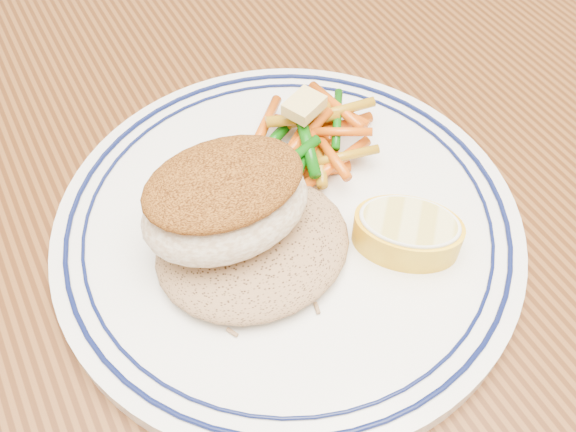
{
  "coord_description": "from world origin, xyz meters",
  "views": [
    {
      "loc": [
        -0.09,
        -0.19,
        1.08
      ],
      "look_at": [
        0.02,
        0.02,
        0.77
      ],
      "focal_mm": 40.0,
      "sensor_mm": 36.0,
      "label": 1
    }
  ],
  "objects_px": {
    "dining_table": "(275,341)",
    "lemon_wedge": "(407,231)",
    "vegetable_pile": "(311,139)",
    "plate": "(288,226)",
    "rice_pilaf": "(253,242)",
    "fish_fillet": "(225,201)"
  },
  "relations": [
    {
      "from": "dining_table",
      "to": "vegetable_pile",
      "type": "height_order",
      "value": "vegetable_pile"
    },
    {
      "from": "dining_table",
      "to": "lemon_wedge",
      "type": "bearing_deg",
      "value": -23.73
    },
    {
      "from": "vegetable_pile",
      "to": "lemon_wedge",
      "type": "relative_size",
      "value": 1.34
    },
    {
      "from": "dining_table",
      "to": "lemon_wedge",
      "type": "height_order",
      "value": "lemon_wedge"
    },
    {
      "from": "plate",
      "to": "rice_pilaf",
      "type": "relative_size",
      "value": 2.49
    },
    {
      "from": "dining_table",
      "to": "rice_pilaf",
      "type": "distance_m",
      "value": 0.12
    },
    {
      "from": "dining_table",
      "to": "fish_fillet",
      "type": "bearing_deg",
      "value": 132.73
    },
    {
      "from": "plate",
      "to": "vegetable_pile",
      "type": "xyz_separation_m",
      "value": [
        0.04,
        0.04,
        0.02
      ]
    },
    {
      "from": "plate",
      "to": "lemon_wedge",
      "type": "bearing_deg",
      "value": -43.27
    },
    {
      "from": "lemon_wedge",
      "to": "plate",
      "type": "bearing_deg",
      "value": 136.73
    },
    {
      "from": "plate",
      "to": "rice_pilaf",
      "type": "distance_m",
      "value": 0.04
    },
    {
      "from": "dining_table",
      "to": "vegetable_pile",
      "type": "bearing_deg",
      "value": 44.38
    },
    {
      "from": "rice_pilaf",
      "to": "lemon_wedge",
      "type": "relative_size",
      "value": 1.4
    },
    {
      "from": "dining_table",
      "to": "plate",
      "type": "bearing_deg",
      "value": 40.05
    },
    {
      "from": "dining_table",
      "to": "fish_fillet",
      "type": "height_order",
      "value": "fish_fillet"
    },
    {
      "from": "fish_fillet",
      "to": "dining_table",
      "type": "bearing_deg",
      "value": -47.27
    },
    {
      "from": "fish_fillet",
      "to": "lemon_wedge",
      "type": "relative_size",
      "value": 1.2
    },
    {
      "from": "plate",
      "to": "vegetable_pile",
      "type": "bearing_deg",
      "value": 46.36
    },
    {
      "from": "dining_table",
      "to": "vegetable_pile",
      "type": "xyz_separation_m",
      "value": [
        0.06,
        0.06,
        0.13
      ]
    },
    {
      "from": "plate",
      "to": "rice_pilaf",
      "type": "height_order",
      "value": "rice_pilaf"
    },
    {
      "from": "dining_table",
      "to": "lemon_wedge",
      "type": "relative_size",
      "value": 18.16
    },
    {
      "from": "lemon_wedge",
      "to": "fish_fillet",
      "type": "bearing_deg",
      "value": 150.51
    }
  ]
}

